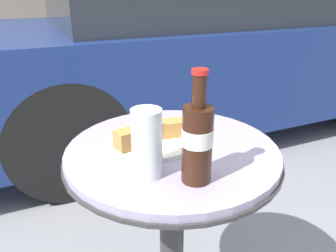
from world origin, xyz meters
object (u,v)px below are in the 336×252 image
lunch_plate_near (155,137)px  parked_car (201,50)px  cola_bottle_left (197,140)px  drinking_glass (147,146)px  bistro_table (172,224)px

lunch_plate_near → parked_car: 2.09m
cola_bottle_left → drinking_glass: bearing=144.7°
bistro_table → drinking_glass: size_ratio=4.92×
parked_car → drinking_glass: bearing=-122.3°
bistro_table → drinking_glass: (-0.11, -0.10, 0.33)m
parked_car → bistro_table: bearing=-121.3°
parked_car → lunch_plate_near: bearing=-122.7°
drinking_glass → cola_bottle_left: bearing=-35.3°
cola_bottle_left → parked_car: parked_car is taller
drinking_glass → lunch_plate_near: 0.17m
lunch_plate_near → parked_car: bearing=57.3°
cola_bottle_left → lunch_plate_near: cola_bottle_left is taller
cola_bottle_left → lunch_plate_near: bearing=94.8°
bistro_table → cola_bottle_left: size_ratio=3.11×
bistro_table → parked_car: (1.09, 1.80, 0.14)m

